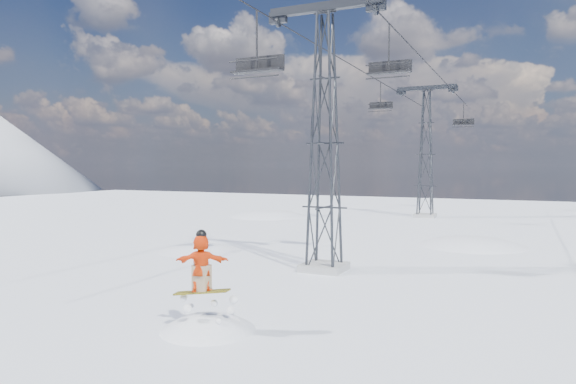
% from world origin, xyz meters
% --- Properties ---
extents(ground, '(120.00, 120.00, 0.00)m').
position_xyz_m(ground, '(0.00, 0.00, 0.00)').
color(ground, white).
rests_on(ground, ground).
extents(snow_terrain, '(39.00, 37.00, 22.00)m').
position_xyz_m(snow_terrain, '(-4.77, 21.24, -9.59)').
color(snow_terrain, white).
rests_on(snow_terrain, ground).
extents(lift_tower_near, '(5.20, 1.80, 11.43)m').
position_xyz_m(lift_tower_near, '(0.80, 8.00, 5.47)').
color(lift_tower_near, '#999999').
rests_on(lift_tower_near, ground).
extents(lift_tower_far, '(5.20, 1.80, 11.43)m').
position_xyz_m(lift_tower_far, '(0.80, 33.00, 5.47)').
color(lift_tower_far, '#999999').
rests_on(lift_tower_far, ground).
extents(haul_cables, '(4.46, 51.00, 0.06)m').
position_xyz_m(haul_cables, '(0.80, 19.50, 10.85)').
color(haul_cables, black).
rests_on(haul_cables, ground).
extents(lift_chair_near, '(2.23, 0.64, 2.77)m').
position_xyz_m(lift_chair_near, '(-1.40, 6.08, 8.63)').
color(lift_chair_near, black).
rests_on(lift_chair_near, ground).
extents(lift_chair_mid, '(1.97, 0.57, 2.44)m').
position_xyz_m(lift_chair_mid, '(3.00, 10.31, 8.90)').
color(lift_chair_mid, black).
rests_on(lift_chair_mid, ground).
extents(lift_chair_far, '(1.81, 0.52, 2.24)m').
position_xyz_m(lift_chair_far, '(-1.40, 25.89, 9.05)').
color(lift_chair_far, black).
rests_on(lift_chair_far, ground).
extents(lift_chair_extra, '(2.02, 0.58, 2.51)m').
position_xyz_m(lift_chair_extra, '(3.00, 41.50, 8.84)').
color(lift_chair_extra, black).
rests_on(lift_chair_extra, ground).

